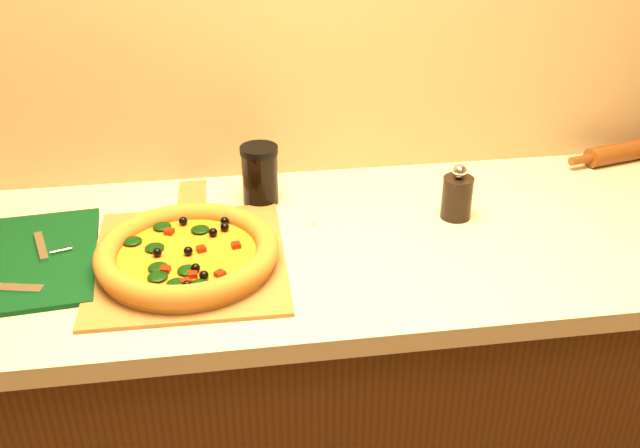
{
  "coord_description": "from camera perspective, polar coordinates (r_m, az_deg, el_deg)",
  "views": [
    {
      "loc": [
        -0.15,
        0.16,
        1.64
      ],
      "look_at": [
        0.03,
        1.38,
        0.96
      ],
      "focal_mm": 40.0,
      "sensor_mm": 36.0,
      "label": 1
    }
  ],
  "objects": [
    {
      "name": "cabinet",
      "position": [
        1.76,
        -1.21,
        -14.55
      ],
      "size": [
        2.8,
        0.65,
        0.86
      ],
      "primitive_type": "cube",
      "color": "#4B2810",
      "rests_on": "ground"
    },
    {
      "name": "rolling_pin",
      "position": [
        1.98,
        23.56,
        5.4
      ],
      "size": [
        0.36,
        0.11,
        0.05
      ],
      "rotation": [
        0.0,
        0.0,
        0.23
      ],
      "color": "#57240E",
      "rests_on": "countertop"
    },
    {
      "name": "pizza",
      "position": [
        1.38,
        -10.55,
        -2.33
      ],
      "size": [
        0.35,
        0.35,
        0.05
      ],
      "color": "#C47231",
      "rests_on": "pizza_peel"
    },
    {
      "name": "countertop",
      "position": [
        1.48,
        -1.39,
        -1.85
      ],
      "size": [
        2.84,
        0.68,
        0.04
      ],
      "primitive_type": "cube",
      "color": "beige",
      "rests_on": "cabinet"
    },
    {
      "name": "pizza_peel",
      "position": [
        1.43,
        -10.42,
        -2.48
      ],
      "size": [
        0.38,
        0.56,
        0.01
      ],
      "rotation": [
        0.0,
        0.0,
        -0.01
      ],
      "color": "brown",
      "rests_on": "countertop"
    },
    {
      "name": "cutting_board",
      "position": [
        1.5,
        -22.46,
        -2.69
      ],
      "size": [
        0.3,
        0.38,
        0.03
      ],
      "rotation": [
        0.0,
        0.0,
        0.09
      ],
      "color": "#053215",
      "rests_on": "countertop"
    },
    {
      "name": "pepper_grinder",
      "position": [
        1.56,
        10.91,
        2.22
      ],
      "size": [
        0.07,
        0.07,
        0.12
      ],
      "color": "black",
      "rests_on": "countertop"
    },
    {
      "name": "dark_jar",
      "position": [
        1.59,
        -4.82,
        3.96
      ],
      "size": [
        0.08,
        0.08,
        0.13
      ],
      "color": "black",
      "rests_on": "countertop"
    }
  ]
}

